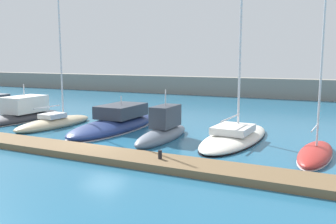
{
  "coord_description": "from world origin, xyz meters",
  "views": [
    {
      "loc": [
        13.2,
        -17.82,
        5.37
      ],
      "look_at": [
        1.69,
        5.72,
        1.51
      ],
      "focal_mm": 38.57,
      "sensor_mm": 36.0,
      "label": 1
    }
  ],
  "objects_px": {
    "motorboat_slate_fifth": "(163,130)",
    "sailboat_sand_third": "(54,122)",
    "sailboat_ivory_sixth": "(235,135)",
    "motorboat_charcoal_second": "(21,114)",
    "motorboat_navy_fourth": "(116,123)",
    "mooring_buoy_red": "(126,107)",
    "dock_bollard": "(160,155)",
    "sailboat_red_seventh": "(315,153)"
  },
  "relations": [
    {
      "from": "sailboat_red_seventh",
      "to": "mooring_buoy_red",
      "type": "relative_size",
      "value": 14.79
    },
    {
      "from": "sailboat_sand_third",
      "to": "mooring_buoy_red",
      "type": "relative_size",
      "value": 22.35
    },
    {
      "from": "sailboat_ivory_sixth",
      "to": "sailboat_red_seventh",
      "type": "xyz_separation_m",
      "value": [
        5.13,
        -2.06,
        -0.11
      ]
    },
    {
      "from": "motorboat_charcoal_second",
      "to": "motorboat_slate_fifth",
      "type": "relative_size",
      "value": 1.38
    },
    {
      "from": "mooring_buoy_red",
      "to": "sailboat_ivory_sixth",
      "type": "bearing_deg",
      "value": -35.12
    },
    {
      "from": "motorboat_navy_fourth",
      "to": "sailboat_ivory_sixth",
      "type": "height_order",
      "value": "sailboat_ivory_sixth"
    },
    {
      "from": "sailboat_red_seventh",
      "to": "dock_bollard",
      "type": "distance_m",
      "value": 8.74
    },
    {
      "from": "motorboat_slate_fifth",
      "to": "sailboat_ivory_sixth",
      "type": "bearing_deg",
      "value": -68.82
    },
    {
      "from": "motorboat_navy_fourth",
      "to": "mooring_buoy_red",
      "type": "height_order",
      "value": "motorboat_navy_fourth"
    },
    {
      "from": "motorboat_charcoal_second",
      "to": "sailboat_ivory_sixth",
      "type": "xyz_separation_m",
      "value": [
        19.19,
        0.49,
        -0.26
      ]
    },
    {
      "from": "sailboat_ivory_sixth",
      "to": "motorboat_charcoal_second",
      "type": "bearing_deg",
      "value": 94.14
    },
    {
      "from": "motorboat_charcoal_second",
      "to": "motorboat_navy_fourth",
      "type": "height_order",
      "value": "motorboat_charcoal_second"
    },
    {
      "from": "sailboat_sand_third",
      "to": "motorboat_slate_fifth",
      "type": "xyz_separation_m",
      "value": [
        10.0,
        -0.36,
        0.28
      ]
    },
    {
      "from": "sailboat_sand_third",
      "to": "mooring_buoy_red",
      "type": "xyz_separation_m",
      "value": [
        -1.21,
        12.43,
        -0.34
      ]
    },
    {
      "from": "motorboat_slate_fifth",
      "to": "sailboat_ivory_sixth",
      "type": "height_order",
      "value": "sailboat_ivory_sixth"
    },
    {
      "from": "motorboat_slate_fifth",
      "to": "sailboat_ivory_sixth",
      "type": "relative_size",
      "value": 0.36
    },
    {
      "from": "motorboat_slate_fifth",
      "to": "dock_bollard",
      "type": "distance_m",
      "value": 6.16
    },
    {
      "from": "motorboat_charcoal_second",
      "to": "sailboat_sand_third",
      "type": "bearing_deg",
      "value": -101.82
    },
    {
      "from": "motorboat_slate_fifth",
      "to": "dock_bollard",
      "type": "height_order",
      "value": "motorboat_slate_fifth"
    },
    {
      "from": "sailboat_sand_third",
      "to": "sailboat_ivory_sixth",
      "type": "bearing_deg",
      "value": -80.78
    },
    {
      "from": "motorboat_slate_fifth",
      "to": "sailboat_ivory_sixth",
      "type": "xyz_separation_m",
      "value": [
        4.45,
        1.78,
        -0.3
      ]
    },
    {
      "from": "dock_bollard",
      "to": "sailboat_red_seventh",
      "type": "bearing_deg",
      "value": 37.27
    },
    {
      "from": "dock_bollard",
      "to": "sailboat_sand_third",
      "type": "bearing_deg",
      "value": 154.86
    },
    {
      "from": "motorboat_charcoal_second",
      "to": "sailboat_red_seventh",
      "type": "height_order",
      "value": "sailboat_red_seventh"
    },
    {
      "from": "sailboat_sand_third",
      "to": "motorboat_navy_fourth",
      "type": "bearing_deg",
      "value": -73.8
    },
    {
      "from": "motorboat_charcoal_second",
      "to": "motorboat_slate_fifth",
      "type": "distance_m",
      "value": 14.8
    },
    {
      "from": "sailboat_ivory_sixth",
      "to": "motorboat_slate_fifth",
      "type": "bearing_deg",
      "value": 114.43
    },
    {
      "from": "motorboat_slate_fifth",
      "to": "dock_bollard",
      "type": "bearing_deg",
      "value": -155.2
    },
    {
      "from": "sailboat_sand_third",
      "to": "sailboat_red_seventh",
      "type": "distance_m",
      "value": 19.6
    },
    {
      "from": "motorboat_slate_fifth",
      "to": "mooring_buoy_red",
      "type": "distance_m",
      "value": 17.01
    },
    {
      "from": "motorboat_charcoal_second",
      "to": "motorboat_navy_fourth",
      "type": "distance_m",
      "value": 9.9
    },
    {
      "from": "sailboat_ivory_sixth",
      "to": "dock_bollard",
      "type": "height_order",
      "value": "sailboat_ivory_sixth"
    },
    {
      "from": "motorboat_navy_fourth",
      "to": "sailboat_ivory_sixth",
      "type": "xyz_separation_m",
      "value": [
        9.29,
        0.26,
        -0.17
      ]
    },
    {
      "from": "motorboat_charcoal_second",
      "to": "dock_bollard",
      "type": "height_order",
      "value": "motorboat_charcoal_second"
    },
    {
      "from": "motorboat_slate_fifth",
      "to": "mooring_buoy_red",
      "type": "bearing_deg",
      "value": 40.66
    },
    {
      "from": "motorboat_charcoal_second",
      "to": "dock_bollard",
      "type": "xyz_separation_m",
      "value": [
        17.38,
        -6.86,
        0.01
      ]
    },
    {
      "from": "dock_bollard",
      "to": "mooring_buoy_red",
      "type": "bearing_deg",
      "value": 127.02
    },
    {
      "from": "sailboat_ivory_sixth",
      "to": "mooring_buoy_red",
      "type": "xyz_separation_m",
      "value": [
        -15.66,
        11.01,
        -0.32
      ]
    },
    {
      "from": "motorboat_navy_fourth",
      "to": "sailboat_ivory_sixth",
      "type": "relative_size",
      "value": 0.55
    },
    {
      "from": "motorboat_charcoal_second",
      "to": "sailboat_ivory_sixth",
      "type": "distance_m",
      "value": 19.2
    },
    {
      "from": "motorboat_slate_fifth",
      "to": "sailboat_sand_third",
      "type": "bearing_deg",
      "value": 87.36
    },
    {
      "from": "sailboat_sand_third",
      "to": "motorboat_slate_fifth",
      "type": "bearing_deg",
      "value": -88.44
    }
  ]
}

